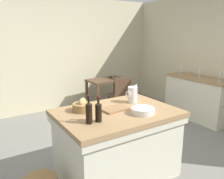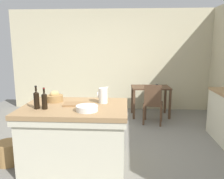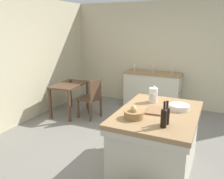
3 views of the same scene
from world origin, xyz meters
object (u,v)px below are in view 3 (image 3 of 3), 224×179
(wine_glass_far_left, at_px, (173,69))
(wine_glass_middle, at_px, (135,66))
(writing_desk, at_px, (69,89))
(pitcher, at_px, (153,95))
(wine_bottle_dark, at_px, (167,115))
(wine_bottle_amber, at_px, (164,117))
(cutting_board, at_px, (155,110))
(wooden_chair, at_px, (91,97))
(bread_basket, at_px, (134,114))
(side_cabinet, at_px, (152,90))
(wash_bowl, at_px, (179,107))
(wine_glass_left, at_px, (153,67))
(island_table, at_px, (157,139))

(wine_glass_far_left, distance_m, wine_glass_middle, 0.95)
(writing_desk, bearing_deg, pitcher, -112.62)
(wine_bottle_dark, relative_size, wine_bottle_amber, 0.92)
(writing_desk, height_order, cutting_board, cutting_board)
(wine_bottle_amber, height_order, wine_glass_middle, wine_bottle_amber)
(wooden_chair, height_order, bread_basket, bread_basket)
(bread_basket, bearing_deg, cutting_board, -26.60)
(wooden_chair, distance_m, pitcher, 1.94)
(wine_bottle_amber, distance_m, wine_glass_middle, 3.36)
(side_cabinet, height_order, wash_bowl, wash_bowl)
(writing_desk, xyz_separation_m, wine_glass_left, (1.30, -1.60, 0.42))
(pitcher, distance_m, wine_bottle_dark, 0.82)
(wine_glass_middle, bearing_deg, cutting_board, -154.60)
(writing_desk, relative_size, wine_bottle_dark, 3.25)
(pitcher, distance_m, bread_basket, 0.73)
(wooden_chair, height_order, wash_bowl, wash_bowl)
(side_cabinet, height_order, wine_glass_middle, wine_glass_middle)
(wine_bottle_dark, height_order, wine_glass_middle, wine_bottle_dark)
(pitcher, bearing_deg, wine_glass_middle, 26.33)
(wooden_chair, relative_size, wine_glass_far_left, 4.96)
(wooden_chair, relative_size, wine_glass_left, 4.74)
(wine_bottle_amber, bearing_deg, pitcher, 22.74)
(island_table, relative_size, wine_glass_far_left, 8.15)
(island_table, height_order, pitcher, pitcher)
(bread_basket, bearing_deg, writing_desk, 52.65)
(wooden_chair, height_order, wine_glass_left, wine_glass_left)
(pitcher, distance_m, wine_bottle_amber, 0.92)
(wine_glass_left, bearing_deg, wooden_chair, 142.08)
(wine_glass_left, bearing_deg, side_cabinet, -161.24)
(island_table, height_order, writing_desk, island_table)
(island_table, height_order, wooden_chair, wooden_chair)
(wine_bottle_dark, bearing_deg, wine_bottle_amber, 175.49)
(pitcher, distance_m, cutting_board, 0.41)
(side_cabinet, height_order, cutting_board, cutting_board)
(island_table, height_order, wine_bottle_amber, wine_bottle_amber)
(wine_bottle_amber, height_order, wine_glass_far_left, wine_bottle_amber)
(island_table, relative_size, pitcher, 5.52)
(island_table, distance_m, wine_glass_middle, 2.91)
(wine_glass_middle, bearing_deg, writing_desk, 138.59)
(side_cabinet, relative_size, wash_bowl, 4.97)
(side_cabinet, xyz_separation_m, wine_glass_far_left, (0.00, -0.47, 0.57))
(island_table, xyz_separation_m, wine_glass_far_left, (2.57, 0.31, 0.55))
(side_cabinet, relative_size, wine_bottle_amber, 4.52)
(pitcher, height_order, wash_bowl, pitcher)
(side_cabinet, height_order, wine_bottle_dark, wine_bottle_dark)
(writing_desk, xyz_separation_m, cutting_board, (-1.29, -2.34, 0.28))
(island_table, distance_m, cutting_board, 0.42)
(pitcher, bearing_deg, wash_bowl, -111.46)
(bread_basket, height_order, wine_bottle_amber, wine_bottle_amber)
(wooden_chair, bearing_deg, wine_bottle_amber, -131.68)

